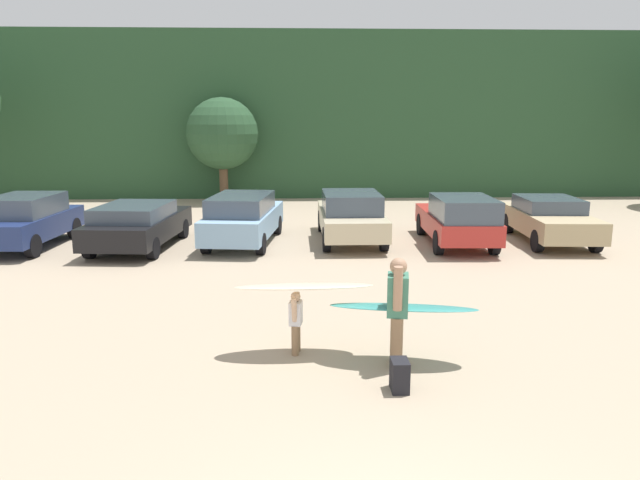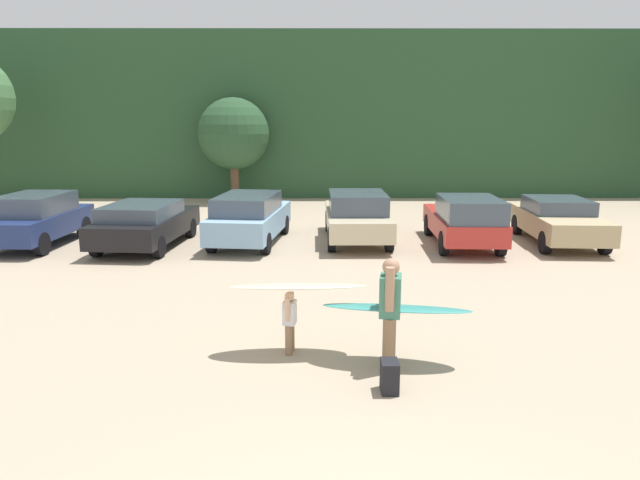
{
  "view_description": "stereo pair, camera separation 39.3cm",
  "coord_description": "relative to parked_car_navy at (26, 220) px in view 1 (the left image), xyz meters",
  "views": [
    {
      "loc": [
        -0.9,
        -3.68,
        3.72
      ],
      "look_at": [
        -0.44,
        8.42,
        1.24
      ],
      "focal_mm": 33.15,
      "sensor_mm": 36.0,
      "label": 1
    },
    {
      "loc": [
        -0.51,
        -3.69,
        3.72
      ],
      "look_at": [
        -0.44,
        8.42,
        1.24
      ],
      "focal_mm": 33.15,
      "sensor_mm": 36.0,
      "label": 2
    }
  ],
  "objects": [
    {
      "name": "hillside_ridge",
      "position": [
        8.89,
        16.75,
        3.07
      ],
      "size": [
        108.0,
        12.0,
        7.78
      ],
      "primitive_type": "cube",
      "color": "#284C2D",
      "rests_on": "ground_plane"
    },
    {
      "name": "tree_ridge_back",
      "position": [
        4.59,
        9.9,
        2.25
      ],
      "size": [
        3.25,
        3.25,
        4.71
      ],
      "color": "brown",
      "rests_on": "ground_plane"
    },
    {
      "name": "parked_car_navy",
      "position": [
        0.0,
        0.0,
        0.0
      ],
      "size": [
        1.95,
        4.21,
        1.55
      ],
      "rotation": [
        0.0,
        0.0,
        1.53
      ],
      "color": "navy",
      "rests_on": "ground_plane"
    },
    {
      "name": "parked_car_black",
      "position": [
        3.31,
        -0.22,
        -0.1
      ],
      "size": [
        2.33,
        4.61,
        1.33
      ],
      "rotation": [
        0.0,
        0.0,
        1.48
      ],
      "color": "black",
      "rests_on": "ground_plane"
    },
    {
      "name": "parked_car_sky_blue",
      "position": [
        6.34,
        0.27,
        -0.01
      ],
      "size": [
        2.27,
        4.76,
        1.53
      ],
      "rotation": [
        0.0,
        0.0,
        1.45
      ],
      "color": "#84ADD1",
      "rests_on": "ground_plane"
    },
    {
      "name": "parked_car_champagne",
      "position": [
        9.62,
        0.58,
        -0.01
      ],
      "size": [
        1.89,
        4.76,
        1.54
      ],
      "rotation": [
        0.0,
        0.0,
        1.58
      ],
      "color": "beige",
      "rests_on": "ground_plane"
    },
    {
      "name": "parked_car_red",
      "position": [
        12.75,
        -0.3,
        -0.0
      ],
      "size": [
        1.92,
        4.5,
        1.56
      ],
      "rotation": [
        0.0,
        0.0,
        1.53
      ],
      "color": "#B72D28",
      "rests_on": "ground_plane"
    },
    {
      "name": "parked_car_tan",
      "position": [
        15.73,
        0.23,
        -0.09
      ],
      "size": [
        2.09,
        4.52,
        1.36
      ],
      "rotation": [
        0.0,
        0.0,
        1.51
      ],
      "color": "tan",
      "rests_on": "ground_plane"
    },
    {
      "name": "person_adult",
      "position": [
        9.49,
        -8.92,
        0.14
      ],
      "size": [
        0.38,
        0.76,
        1.7
      ],
      "rotation": [
        0.0,
        0.0,
        2.97
      ],
      "color": "#8C6B4C",
      "rests_on": "ground_plane"
    },
    {
      "name": "person_child",
      "position": [
        7.94,
        -8.39,
        -0.24
      ],
      "size": [
        0.23,
        0.41,
        1.03
      ],
      "rotation": [
        0.0,
        0.0,
        2.97
      ],
      "color": "#8C6B4C",
      "rests_on": "ground_plane"
    },
    {
      "name": "surfboard_teal",
      "position": [
        9.61,
        -8.78,
        0.06
      ],
      "size": [
        2.36,
        0.98,
        0.16
      ],
      "rotation": [
        0.0,
        0.0,
        2.99
      ],
      "color": "teal"
    },
    {
      "name": "surfboard_cream",
      "position": [
        8.08,
        -8.37,
        0.3
      ],
      "size": [
        2.25,
        0.69,
        0.15
      ],
      "rotation": [
        0.0,
        0.0,
        3.17
      ],
      "color": "beige"
    },
    {
      "name": "backpack_dropped",
      "position": [
        9.39,
        -9.8,
        -0.6
      ],
      "size": [
        0.24,
        0.34,
        0.45
      ],
      "color": "black",
      "rests_on": "ground_plane"
    }
  ]
}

